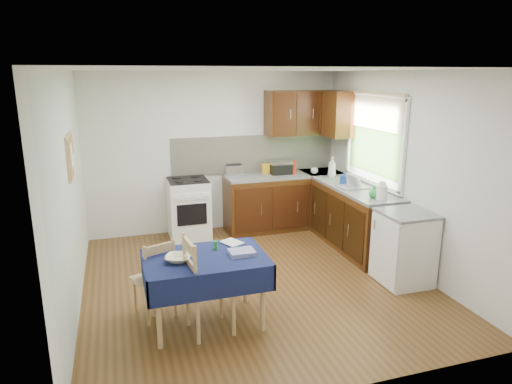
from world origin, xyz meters
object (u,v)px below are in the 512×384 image
object	(u,v)px
chair_far	(155,277)
dish_rack	(353,186)
chair_near	(205,283)
toaster	(234,171)
dining_table	(205,267)
sandwich_press	(280,168)
kettle	(382,191)

from	to	relation	value
chair_far	dish_rack	xyz separation A→B (m)	(2.86, 1.14, 0.47)
chair_near	toaster	size ratio (longest dim) A/B	3.53
dining_table	dish_rack	world-z (taller)	dish_rack
toaster	sandwich_press	world-z (taller)	toaster
dining_table	kettle	size ratio (longest dim) A/B	4.93
toaster	kettle	size ratio (longest dim) A/B	1.15
dining_table	kettle	world-z (taller)	kettle
toaster	dish_rack	distance (m)	1.84
dining_table	toaster	bearing A→B (deg)	44.45
kettle	dining_table	bearing A→B (deg)	-162.47
sandwich_press	dish_rack	size ratio (longest dim) A/B	0.85
kettle	dish_rack	bearing A→B (deg)	94.32
toaster	kettle	bearing A→B (deg)	-43.03
dish_rack	kettle	bearing A→B (deg)	-100.68
dining_table	dish_rack	distance (m)	2.81
chair_far	sandwich_press	bearing A→B (deg)	-154.99
dish_rack	kettle	world-z (taller)	kettle
chair_near	dish_rack	xyz separation A→B (m)	(2.44, 1.58, 0.40)
chair_far	kettle	world-z (taller)	kettle
kettle	chair_far	bearing A→B (deg)	-170.38
dining_table	chair_near	distance (m)	0.19
chair_near	sandwich_press	bearing A→B (deg)	-39.37
dish_rack	kettle	size ratio (longest dim) A/B	1.64
chair_far	sandwich_press	size ratio (longest dim) A/B	2.54
toaster	kettle	xyz separation A→B (m)	(1.48, -1.80, 0.01)
toaster	dining_table	bearing A→B (deg)	-103.06
chair_far	toaster	bearing A→B (deg)	-143.59
dining_table	dish_rack	size ratio (longest dim) A/B	3.01
chair_near	kettle	size ratio (longest dim) A/B	4.07
dining_table	kettle	distance (m)	2.60
dining_table	sandwich_press	size ratio (longest dim) A/B	3.56
chair_far	chair_near	world-z (taller)	chair_near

